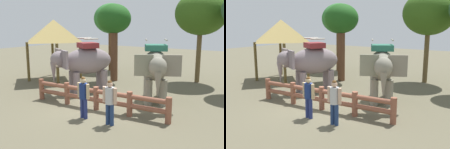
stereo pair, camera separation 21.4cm
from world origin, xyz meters
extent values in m
plane|color=brown|center=(0.00, 0.00, 0.00)|extent=(60.00, 60.00, 0.00)
cylinder|color=brown|center=(-3.32, -0.07, 0.53)|extent=(0.24, 0.24, 1.05)
cylinder|color=brown|center=(-1.66, 0.03, 0.53)|extent=(0.24, 0.24, 1.05)
cylinder|color=brown|center=(0.00, 0.13, 0.53)|extent=(0.24, 0.24, 1.05)
cylinder|color=brown|center=(1.66, 0.23, 0.53)|extent=(0.24, 0.24, 1.05)
cylinder|color=brown|center=(3.32, 0.33, 0.53)|extent=(0.24, 0.24, 1.05)
cylinder|color=brown|center=(0.00, 0.13, 0.45)|extent=(6.65, 0.60, 0.20)
cylinder|color=brown|center=(0.00, 0.13, 0.85)|extent=(6.65, 0.60, 0.20)
cylinder|color=gray|center=(-2.39, 1.55, 0.61)|extent=(0.37, 0.37, 1.23)
cylinder|color=gray|center=(-2.98, 1.87, 0.61)|extent=(0.37, 0.37, 1.23)
cylinder|color=gray|center=(-1.59, 3.00, 0.61)|extent=(0.37, 0.37, 1.23)
cylinder|color=gray|center=(-2.19, 3.33, 0.61)|extent=(0.37, 0.37, 1.23)
ellipsoid|color=gray|center=(-2.29, 2.44, 1.77)|extent=(2.40, 3.02, 1.43)
ellipsoid|color=gray|center=(-3.07, 1.00, 1.95)|extent=(1.13, 1.18, 0.88)
cube|color=slate|center=(-2.50, 0.82, 2.00)|extent=(0.78, 0.50, 0.92)
cube|color=gray|center=(-3.54, 1.39, 2.00)|extent=(0.78, 0.50, 0.92)
cone|color=gray|center=(-3.23, 0.72, 1.24)|extent=(0.33, 0.33, 1.13)
cone|color=beige|center=(-3.04, 0.72, 1.69)|extent=(0.37, 0.27, 0.16)
cone|color=beige|center=(-3.33, 0.88, 1.69)|extent=(0.37, 0.27, 0.16)
cube|color=maroon|center=(-2.29, 2.44, 2.63)|extent=(1.36, 1.31, 0.29)
cylinder|color=#A59E8C|center=(-1.88, 2.21, 2.99)|extent=(0.46, 0.76, 0.07)
cylinder|color=#A59E8C|center=(-2.70, 2.66, 2.99)|extent=(0.46, 0.76, 0.07)
cylinder|color=gray|center=(2.24, 2.35, 0.62)|extent=(0.37, 0.37, 1.24)
cylinder|color=gray|center=(1.64, 2.03, 0.62)|extent=(0.37, 0.37, 1.24)
cylinder|color=gray|center=(1.45, 3.83, 0.62)|extent=(0.37, 0.37, 1.24)
cylinder|color=gray|center=(0.85, 3.51, 0.62)|extent=(0.37, 0.37, 1.24)
ellipsoid|color=gray|center=(1.54, 2.93, 1.78)|extent=(2.41, 3.05, 1.45)
ellipsoid|color=gray|center=(2.32, 1.47, 1.96)|extent=(1.14, 1.19, 0.88)
cube|color=gray|center=(2.80, 1.86, 2.02)|extent=(0.79, 0.50, 0.93)
cube|color=gray|center=(1.73, 1.30, 2.02)|extent=(0.79, 0.50, 0.93)
cone|color=gray|center=(2.47, 1.19, 1.26)|extent=(0.33, 0.33, 1.14)
cube|color=#266751|center=(1.54, 2.93, 2.65)|extent=(1.37, 1.32, 0.29)
cylinder|color=#A59E8C|center=(1.96, 3.16, 3.02)|extent=(0.46, 0.77, 0.07)
cylinder|color=#A59E8C|center=(1.13, 2.71, 3.02)|extent=(0.46, 0.77, 0.07)
cylinder|color=navy|center=(1.61, -1.02, 0.42)|extent=(0.16, 0.16, 0.83)
cylinder|color=navy|center=(1.42, -1.02, 0.42)|extent=(0.16, 0.16, 0.83)
cylinder|color=#B2B4B8|center=(1.52, -1.02, 1.15)|extent=(0.34, 0.34, 0.64)
cylinder|color=tan|center=(1.76, -1.01, 1.17)|extent=(0.14, 0.14, 0.61)
cylinder|color=tan|center=(1.28, -1.02, 1.17)|extent=(0.14, 0.14, 0.61)
sphere|color=tan|center=(1.52, -1.02, 1.59)|extent=(0.23, 0.23, 0.23)
sphere|color=#593819|center=(1.52, -1.02, 1.65)|extent=(0.18, 0.18, 0.18)
cylinder|color=navy|center=(0.33, -1.01, 0.41)|extent=(0.16, 0.16, 0.82)
cylinder|color=navy|center=(0.14, -1.00, 0.41)|extent=(0.16, 0.16, 0.82)
cylinder|color=navy|center=(0.24, -1.01, 1.14)|extent=(0.35, 0.35, 0.63)
cylinder|color=tan|center=(0.47, -1.02, 1.16)|extent=(0.13, 0.13, 0.60)
cylinder|color=tan|center=(0.00, -1.00, 1.16)|extent=(0.13, 0.13, 0.60)
sphere|color=tan|center=(0.24, -1.01, 1.57)|extent=(0.23, 0.23, 0.23)
sphere|color=#593819|center=(0.24, -1.01, 1.63)|extent=(0.18, 0.18, 0.18)
cylinder|color=brown|center=(-5.13, 5.11, 1.30)|extent=(0.18, 0.18, 2.60)
cylinder|color=brown|center=(-4.88, 2.64, 1.30)|extent=(0.18, 0.18, 2.60)
cylinder|color=brown|center=(-7.60, 4.86, 1.30)|extent=(0.18, 0.18, 2.60)
cylinder|color=brown|center=(-7.35, 2.39, 1.30)|extent=(0.18, 0.18, 2.60)
pyramid|color=tan|center=(-6.24, 3.75, 3.33)|extent=(3.67, 3.67, 1.46)
cylinder|color=brown|center=(-5.07, 8.90, 1.71)|extent=(0.46, 0.46, 3.43)
ellipsoid|color=#2C6D2D|center=(-5.07, 8.90, 4.19)|extent=(2.79, 2.79, 2.37)
cylinder|color=brown|center=(2.11, 8.36, 1.77)|extent=(0.30, 0.30, 3.55)
ellipsoid|color=#315617|center=(2.11, 8.36, 4.44)|extent=(3.24, 3.24, 2.75)
cylinder|color=brown|center=(-2.71, 5.72, 1.75)|extent=(0.49, 0.49, 3.51)
ellipsoid|color=#1C5118|center=(-2.71, 5.72, 4.12)|extent=(2.23, 2.23, 1.89)
camera|label=1|loc=(6.82, -8.83, 3.80)|focal=42.01mm
camera|label=2|loc=(7.00, -8.70, 3.80)|focal=42.01mm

